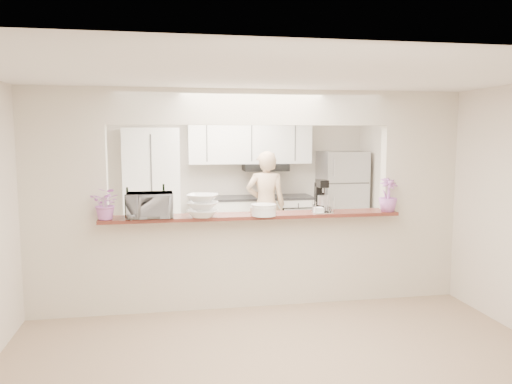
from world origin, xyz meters
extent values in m
plane|color=tan|center=(0.00, 0.00, 0.00)|extent=(6.00, 6.00, 0.00)
cube|color=silver|center=(0.00, 1.55, 0.01)|extent=(5.00, 2.90, 0.01)
cube|color=beige|center=(-2.05, 0.00, 1.25)|extent=(0.90, 0.15, 2.50)
cube|color=beige|center=(2.05, 0.00, 1.25)|extent=(0.90, 0.15, 2.50)
cube|color=beige|center=(0.00, 0.00, 2.30)|extent=(3.20, 0.15, 0.40)
cube|color=beige|center=(0.00, 0.00, 0.53)|extent=(3.20, 0.15, 1.05)
cube|color=brown|center=(0.00, -0.05, 1.07)|extent=(3.40, 0.38, 0.04)
cube|color=white|center=(-1.20, 2.70, 1.05)|extent=(0.90, 0.60, 2.10)
cube|color=white|center=(0.45, 2.70, 0.45)|extent=(2.10, 0.60, 0.90)
cube|color=#29292B|center=(0.45, 2.70, 0.92)|extent=(2.10, 0.62, 0.04)
cube|color=white|center=(0.45, 2.83, 1.88)|extent=(2.10, 0.35, 0.75)
cube|color=black|center=(0.70, 2.72, 1.44)|extent=(0.75, 0.45, 0.12)
cube|color=black|center=(1.20, 2.40, 0.50)|extent=(0.55, 0.02, 0.55)
cube|color=#9E9EA2|center=(2.05, 2.65, 0.85)|extent=(0.75, 0.70, 1.70)
imported|color=#D872CD|center=(-1.60, -0.15, 1.26)|extent=(0.38, 0.35, 0.35)
cylinder|color=black|center=(-1.40, 0.07, 1.21)|extent=(0.06, 0.06, 0.24)
cylinder|color=black|center=(-1.40, 0.07, 1.37)|extent=(0.02, 0.02, 0.08)
cylinder|color=black|center=(-1.00, 0.07, 1.22)|extent=(0.07, 0.07, 0.26)
cylinder|color=black|center=(-1.00, 0.07, 1.40)|extent=(0.02, 0.02, 0.09)
imported|color=#A09FA4|center=(-1.15, -0.10, 1.23)|extent=(0.50, 0.35, 0.27)
imported|color=white|center=(-0.58, -0.17, 1.21)|extent=(0.43, 0.43, 0.25)
cylinder|color=white|center=(0.10, -0.19, 1.15)|extent=(0.27, 0.27, 0.12)
cylinder|color=white|center=(0.10, -0.19, 1.22)|extent=(0.28, 0.28, 0.01)
cylinder|color=white|center=(0.10, -0.19, 1.14)|extent=(0.28, 0.28, 0.09)
cylinder|color=white|center=(0.10, -0.19, 1.19)|extent=(0.29, 0.29, 0.01)
cylinder|color=maroon|center=(0.20, -0.03, 1.12)|extent=(0.14, 0.14, 0.06)
cylinder|color=tan|center=(0.05, -0.03, 1.12)|extent=(0.15, 0.15, 0.07)
cube|color=silver|center=(0.80, -0.15, 1.10)|extent=(0.23, 0.14, 0.01)
cube|color=white|center=(0.80, -0.15, 1.13)|extent=(0.10, 0.10, 0.06)
cube|color=black|center=(0.85, 0.05, 1.12)|extent=(0.16, 0.25, 0.06)
cube|color=black|center=(0.85, 0.14, 1.28)|extent=(0.11, 0.09, 0.27)
cube|color=black|center=(0.85, 0.04, 1.42)|extent=(0.11, 0.21, 0.09)
cylinder|color=#B7B7BC|center=(0.85, 0.00, 1.22)|extent=(0.12, 0.12, 0.12)
imported|color=#BD6BC7|center=(1.60, -0.15, 1.29)|extent=(0.26, 0.26, 0.40)
imported|color=tan|center=(0.59, 2.12, 0.86)|extent=(0.68, 0.50, 1.73)
camera|label=1|loc=(-0.96, -5.61, 2.00)|focal=35.00mm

